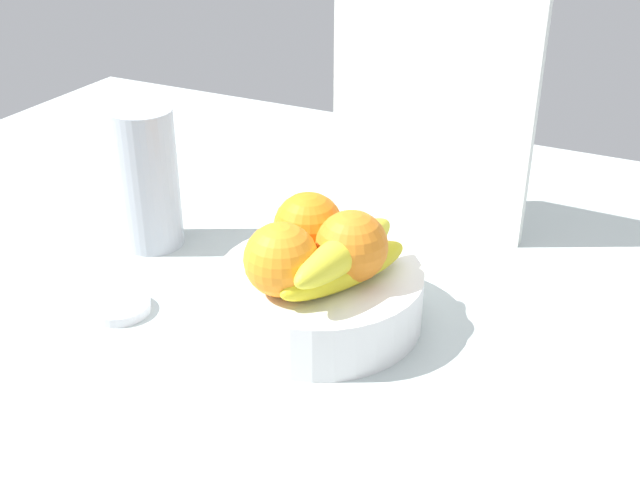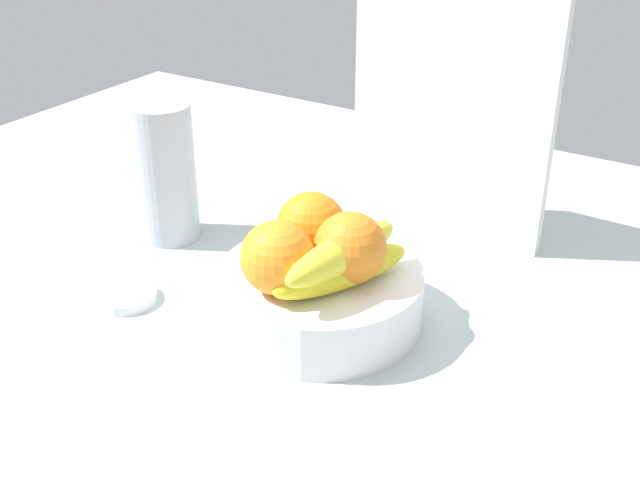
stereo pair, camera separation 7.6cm
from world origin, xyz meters
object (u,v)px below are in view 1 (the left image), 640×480
Objects in this scene: orange_front_right at (281,260)px; thermos_tumbler at (148,179)px; orange_center at (356,248)px; orange_front_left at (308,227)px; cutting_board at (431,103)px; jar_lid at (119,307)px; fruit_bowl at (320,296)px; banana_bunch at (343,260)px.

thermos_tumbler reaches higher than orange_front_right.
orange_front_left is at bearing 162.85° from orange_center.
thermos_tumbler reaches higher than orange_center.
cutting_board is 38.75cm from thermos_tumbler.
thermos_tumbler reaches higher than jar_lid.
orange_front_right reaches higher than jar_lid.
jar_lid is at bearing -66.77° from thermos_tumbler.
fruit_bowl is 8.36cm from orange_center.
orange_front_right is at bearing -141.05° from banana_bunch.
banana_bunch is (3.47, -1.53, 6.34)cm from fruit_bowl.
jar_lid is at bearing -158.08° from fruit_bowl.
orange_center is 29.36cm from jar_lid.
fruit_bowl is 2.92× the size of orange_front_left.
orange_front_right is 8.35cm from orange_center.
orange_center is 1.10× the size of jar_lid.
jar_lid is (-24.11, -37.58, -17.42)cm from cutting_board.
thermos_tumbler is at bearing 154.89° from orange_front_right.
cutting_board is 4.96× the size of jar_lid.
orange_front_right is 1.00× the size of orange_center.
fruit_bowl is 32.39cm from cutting_board.
orange_front_right is at bearing -83.83° from orange_front_left.
jar_lid is at bearing -163.97° from banana_bunch.
orange_front_left reaches higher than jar_lid.
orange_front_left is at bearing 138.72° from fruit_bowl.
orange_front_right is at bearing -106.70° from fruit_bowl.
fruit_bowl is 23.80cm from jar_lid.
fruit_bowl is at bearing 156.26° from banana_bunch.
fruit_bowl is 1.34× the size of banana_bunch.
thermos_tumbler is at bearing -143.60° from cutting_board.
orange_front_left is 26.56cm from thermos_tumbler.
fruit_bowl is 9.38cm from orange_front_right.
thermos_tumbler reaches higher than orange_front_left.
orange_front_right is 0.46× the size of banana_bunch.
orange_front_left is (-2.58, 2.27, 7.23)cm from fruit_bowl.
cutting_board is at bearing 92.47° from banana_bunch.
cutting_board reaches higher than jar_lid.
orange_front_right is 35.50cm from cutting_board.
orange_center is (5.92, 5.90, 0.00)cm from orange_front_right.
cutting_board reaches higher than banana_bunch.
jar_lid is at bearing -121.54° from cutting_board.
cutting_board reaches higher than orange_center.
banana_bunch is (-0.72, -1.70, -0.89)cm from orange_center.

